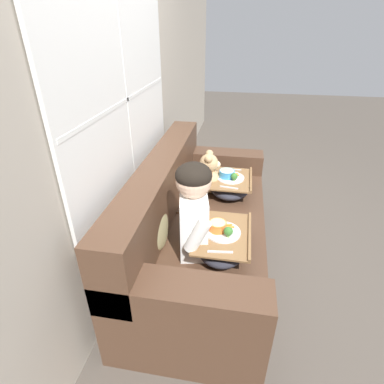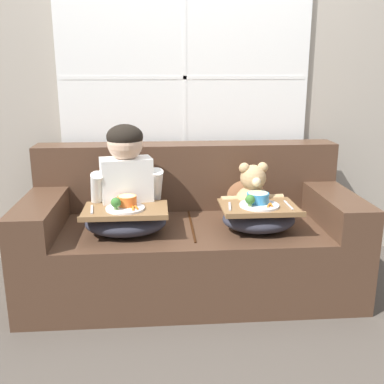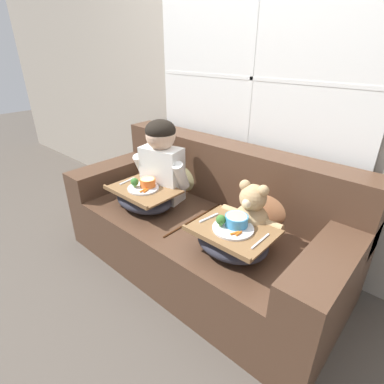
{
  "view_description": "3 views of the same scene",
  "coord_description": "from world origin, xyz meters",
  "px_view_note": "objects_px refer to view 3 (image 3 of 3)",
  "views": [
    {
      "loc": [
        -1.87,
        -0.23,
        1.7
      ],
      "look_at": [
        -0.13,
        0.08,
        0.7
      ],
      "focal_mm": 28.0,
      "sensor_mm": 36.0,
      "label": 1
    },
    {
      "loc": [
        -0.2,
        -2.57,
        1.33
      ],
      "look_at": [
        0.01,
        -0.0,
        0.62
      ],
      "focal_mm": 42.0,
      "sensor_mm": 36.0,
      "label": 2
    },
    {
      "loc": [
        1.13,
        -1.33,
        1.47
      ],
      "look_at": [
        -0.04,
        -0.03,
        0.61
      ],
      "focal_mm": 28.0,
      "sensor_mm": 36.0,
      "label": 3
    }
  ],
  "objects_px": {
    "throw_pillow_behind_teddy": "(271,199)",
    "lap_tray_teddy": "(232,239)",
    "teddy_bear": "(251,215)",
    "child_figure": "(162,157)",
    "throw_pillow_behind_child": "(185,170)",
    "couch": "(205,227)",
    "lap_tray_child": "(144,197)"
  },
  "relations": [
    {
      "from": "throw_pillow_behind_child",
      "to": "lap_tray_teddy",
      "type": "height_order",
      "value": "throw_pillow_behind_child"
    },
    {
      "from": "throw_pillow_behind_teddy",
      "to": "teddy_bear",
      "type": "distance_m",
      "value": 0.24
    },
    {
      "from": "lap_tray_teddy",
      "to": "lap_tray_child",
      "type": "bearing_deg",
      "value": -179.97
    },
    {
      "from": "lap_tray_child",
      "to": "throw_pillow_behind_teddy",
      "type": "bearing_deg",
      "value": 29.07
    },
    {
      "from": "couch",
      "to": "throw_pillow_behind_child",
      "type": "height_order",
      "value": "couch"
    },
    {
      "from": "child_figure",
      "to": "teddy_bear",
      "type": "xyz_separation_m",
      "value": [
        0.76,
        -0.0,
        -0.17
      ]
    },
    {
      "from": "throw_pillow_behind_teddy",
      "to": "teddy_bear",
      "type": "xyz_separation_m",
      "value": [
        0.0,
        -0.24,
        -0.01
      ]
    },
    {
      "from": "throw_pillow_behind_teddy",
      "to": "lap_tray_teddy",
      "type": "bearing_deg",
      "value": -90.08
    },
    {
      "from": "throw_pillow_behind_teddy",
      "to": "child_figure",
      "type": "xyz_separation_m",
      "value": [
        -0.76,
        -0.24,
        0.16
      ]
    },
    {
      "from": "couch",
      "to": "child_figure",
      "type": "relative_size",
      "value": 3.28
    },
    {
      "from": "teddy_bear",
      "to": "lap_tray_child",
      "type": "height_order",
      "value": "teddy_bear"
    },
    {
      "from": "throw_pillow_behind_teddy",
      "to": "child_figure",
      "type": "distance_m",
      "value": 0.81
    },
    {
      "from": "lap_tray_child",
      "to": "lap_tray_teddy",
      "type": "distance_m",
      "value": 0.76
    },
    {
      "from": "couch",
      "to": "child_figure",
      "type": "height_order",
      "value": "child_figure"
    },
    {
      "from": "couch",
      "to": "throw_pillow_behind_child",
      "type": "xyz_separation_m",
      "value": [
        -0.38,
        0.2,
        0.27
      ]
    },
    {
      "from": "throw_pillow_behind_child",
      "to": "lap_tray_teddy",
      "type": "bearing_deg",
      "value": -29.07
    },
    {
      "from": "couch",
      "to": "lap_tray_child",
      "type": "bearing_deg",
      "value": -149.63
    },
    {
      "from": "couch",
      "to": "throw_pillow_behind_child",
      "type": "relative_size",
      "value": 5.48
    },
    {
      "from": "child_figure",
      "to": "lap_tray_child",
      "type": "distance_m",
      "value": 0.31
    },
    {
      "from": "couch",
      "to": "lap_tray_teddy",
      "type": "distance_m",
      "value": 0.48
    },
    {
      "from": "child_figure",
      "to": "throw_pillow_behind_child",
      "type": "bearing_deg",
      "value": 90.05
    },
    {
      "from": "throw_pillow_behind_child",
      "to": "teddy_bear",
      "type": "bearing_deg",
      "value": -17.71
    },
    {
      "from": "teddy_bear",
      "to": "couch",
      "type": "bearing_deg",
      "value": 173.56
    },
    {
      "from": "lap_tray_child",
      "to": "lap_tray_teddy",
      "type": "xyz_separation_m",
      "value": [
        0.76,
        0.0,
        0.0
      ]
    },
    {
      "from": "throw_pillow_behind_child",
      "to": "lap_tray_child",
      "type": "height_order",
      "value": "throw_pillow_behind_child"
    },
    {
      "from": "throw_pillow_behind_teddy",
      "to": "lap_tray_teddy",
      "type": "distance_m",
      "value": 0.43
    },
    {
      "from": "teddy_bear",
      "to": "lap_tray_child",
      "type": "xyz_separation_m",
      "value": [
        -0.76,
        -0.18,
        -0.07
      ]
    },
    {
      "from": "throw_pillow_behind_teddy",
      "to": "lap_tray_teddy",
      "type": "relative_size",
      "value": 0.8
    },
    {
      "from": "couch",
      "to": "throw_pillow_behind_teddy",
      "type": "relative_size",
      "value": 5.62
    },
    {
      "from": "teddy_bear",
      "to": "lap_tray_child",
      "type": "distance_m",
      "value": 0.78
    },
    {
      "from": "teddy_bear",
      "to": "lap_tray_teddy",
      "type": "height_order",
      "value": "teddy_bear"
    },
    {
      "from": "throw_pillow_behind_teddy",
      "to": "lap_tray_teddy",
      "type": "height_order",
      "value": "throw_pillow_behind_teddy"
    }
  ]
}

